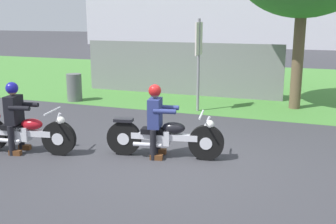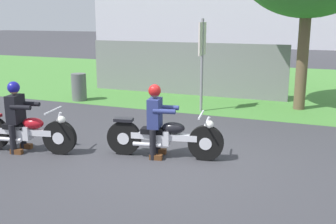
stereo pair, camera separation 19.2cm
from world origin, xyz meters
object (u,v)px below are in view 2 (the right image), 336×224
rider_lead (156,115)px  motorcycle_follow (26,132)px  trash_can (79,87)px  rider_follow (16,111)px  motorcycle_lead (164,137)px  sign_banner (202,51)px

rider_lead → motorcycle_follow: bearing=-174.5°
trash_can → rider_lead: bearing=-42.3°
rider_follow → trash_can: (-1.79, 4.80, -0.39)m
motorcycle_lead → sign_banner: 4.29m
motorcycle_follow → sign_banner: bearing=55.8°
motorcycle_follow → rider_follow: (-0.17, -0.03, 0.42)m
motorcycle_lead → sign_banner: size_ratio=0.87×
rider_lead → rider_follow: (-2.69, -0.72, 0.00)m
motorcycle_follow → sign_banner: 5.40m
rider_lead → sign_banner: size_ratio=0.54×
rider_lead → sign_banner: 4.19m
motorcycle_lead → trash_can: size_ratio=2.59×
trash_can → motorcycle_lead: bearing=-41.1°
motorcycle_lead → rider_follow: (-2.85, -0.75, 0.43)m
rider_lead → rider_follow: size_ratio=1.00×
sign_banner → motorcycle_follow: bearing=-114.3°
motorcycle_lead → rider_follow: size_ratio=1.59×
rider_follow → trash_can: rider_follow is taller
rider_lead → trash_can: (-4.48, 4.08, -0.39)m
rider_follow → sign_banner: (2.32, 4.80, 0.89)m
rider_follow → sign_banner: size_ratio=0.55×
rider_lead → sign_banner: sign_banner is taller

